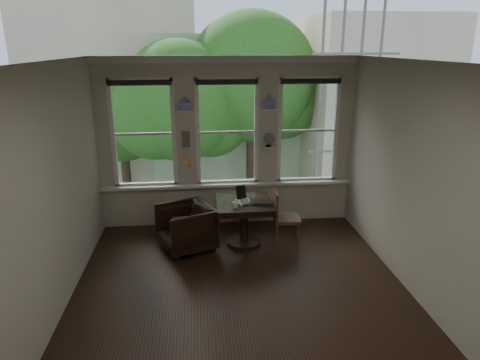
{
  "coord_description": "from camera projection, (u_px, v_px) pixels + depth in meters",
  "views": [
    {
      "loc": [
        -0.53,
        -5.18,
        3.18
      ],
      "look_at": [
        0.09,
        0.9,
        1.23
      ],
      "focal_mm": 32.0,
      "sensor_mm": 36.0,
      "label": 1
    }
  ],
  "objects": [
    {
      "name": "cushion_red",
      "position": [
        186.0,
        223.0,
        6.83
      ],
      "size": [
        0.45,
        0.45,
        0.06
      ],
      "primitive_type": "cube",
      "color": "maroon",
      "rests_on": "armchair_left"
    },
    {
      "name": "vase_right",
      "position": [
        269.0,
        101.0,
        7.36
      ],
      "size": [
        0.24,
        0.24,
        0.25
      ],
      "primitive_type": "imported",
      "color": "silver",
      "rests_on": "shelf_right"
    },
    {
      "name": "laptop",
      "position": [
        260.0,
        204.0,
        6.75
      ],
      "size": [
        0.4,
        0.31,
        0.03
      ],
      "primitive_type": "imported",
      "rotation": [
        0.0,
        0.0,
        -0.25
      ],
      "color": "black",
      "rests_on": "table"
    },
    {
      "name": "sticky_notes",
      "position": [
        187.0,
        159.0,
        7.55
      ],
      "size": [
        0.16,
        0.01,
        0.24
      ],
      "primitive_type": null,
      "color": "pink",
      "rests_on": "ground"
    },
    {
      "name": "window_right",
      "position": [
        307.0,
        130.0,
        7.69
      ],
      "size": [
        1.1,
        0.12,
        1.9
      ],
      "primitive_type": null,
      "color": "white",
      "rests_on": "ground"
    },
    {
      "name": "drinking_glass",
      "position": [
        245.0,
        202.0,
        6.76
      ],
      "size": [
        0.12,
        0.12,
        0.09
      ],
      "primitive_type": "imported",
      "rotation": [
        0.0,
        0.0,
        -0.02
      ],
      "color": "white",
      "rests_on": "table"
    },
    {
      "name": "side_chair_right",
      "position": [
        287.0,
        218.0,
        7.01
      ],
      "size": [
        0.45,
        0.45,
        0.92
      ],
      "primitive_type": null,
      "rotation": [
        0.0,
        0.0,
        1.51
      ],
      "color": "#402E16",
      "rests_on": "ground"
    },
    {
      "name": "intercom",
      "position": [
        186.0,
        139.0,
        7.44
      ],
      "size": [
        0.14,
        0.06,
        0.28
      ],
      "primitive_type": "cube",
      "color": "#59544F",
      "rests_on": "ground"
    },
    {
      "name": "window_left",
      "position": [
        144.0,
        134.0,
        7.41
      ],
      "size": [
        1.1,
        0.12,
        1.9
      ],
      "primitive_type": null,
      "color": "white",
      "rests_on": "ground"
    },
    {
      "name": "table",
      "position": [
        244.0,
        223.0,
        7.02
      ],
      "size": [
        0.9,
        0.9,
        0.75
      ],
      "primitive_type": null,
      "color": "black",
      "rests_on": "ground"
    },
    {
      "name": "shelf_right",
      "position": [
        269.0,
        109.0,
        7.4
      ],
      "size": [
        0.26,
        0.16,
        0.03
      ],
      "primitive_type": "cube",
      "color": "white",
      "rests_on": "ground"
    },
    {
      "name": "window_center",
      "position": [
        227.0,
        132.0,
        7.55
      ],
      "size": [
        1.1,
        0.12,
        1.9
      ],
      "primitive_type": null,
      "color": "white",
      "rests_on": "ground"
    },
    {
      "name": "desk_fan",
      "position": [
        268.0,
        142.0,
        7.55
      ],
      "size": [
        0.2,
        0.2,
        0.24
      ],
      "primitive_type": null,
      "color": "#59544F",
      "rests_on": "ground"
    },
    {
      "name": "ground",
      "position": [
        240.0,
        284.0,
        5.93
      ],
      "size": [
        4.5,
        4.5,
        0.0
      ],
      "primitive_type": "plane",
      "color": "black",
      "rests_on": "ground"
    },
    {
      "name": "tablet",
      "position": [
        241.0,
        192.0,
        7.01
      ],
      "size": [
        0.18,
        0.12,
        0.22
      ],
      "primitive_type": "cube",
      "rotation": [
        -0.26,
        0.0,
        0.33
      ],
      "color": "black",
      "rests_on": "table"
    },
    {
      "name": "ceiling",
      "position": [
        240.0,
        60.0,
        5.02
      ],
      "size": [
        4.5,
        4.5,
        0.0
      ],
      "primitive_type": "plane",
      "rotation": [
        3.14,
        0.0,
        0.0
      ],
      "color": "silver",
      "rests_on": "ground"
    },
    {
      "name": "papers",
      "position": [
        244.0,
        201.0,
        6.91
      ],
      "size": [
        0.28,
        0.34,
        0.0
      ],
      "primitive_type": "cube",
      "rotation": [
        0.0,
        0.0,
        0.23
      ],
      "color": "silver",
      "rests_on": "table"
    },
    {
      "name": "mug",
      "position": [
        235.0,
        205.0,
        6.64
      ],
      "size": [
        0.12,
        0.12,
        0.1
      ],
      "primitive_type": "imported",
      "rotation": [
        0.0,
        0.0,
        -0.1
      ],
      "color": "white",
      "rests_on": "table"
    },
    {
      "name": "shelf_left",
      "position": [
        185.0,
        111.0,
        7.26
      ],
      "size": [
        0.26,
        0.16,
        0.03
      ],
      "primitive_type": "cube",
      "color": "white",
      "rests_on": "ground"
    },
    {
      "name": "wall_back",
      "position": [
        227.0,
        143.0,
        7.61
      ],
      "size": [
        4.5,
        0.0,
        4.5
      ],
      "primitive_type": "plane",
      "rotation": [
        1.57,
        0.0,
        0.0
      ],
      "color": "#BCB2A0",
      "rests_on": "ground"
    },
    {
      "name": "wall_front",
      "position": [
        269.0,
        269.0,
        3.34
      ],
      "size": [
        4.5,
        0.0,
        4.5
      ],
      "primitive_type": "plane",
      "rotation": [
        -1.57,
        0.0,
        0.0
      ],
      "color": "#BCB2A0",
      "rests_on": "ground"
    },
    {
      "name": "armchair_left",
      "position": [
        186.0,
        228.0,
        6.85
      ],
      "size": [
        1.06,
        1.05,
        0.74
      ],
      "primitive_type": "imported",
      "rotation": [
        0.0,
        0.0,
        -1.18
      ],
      "color": "black",
      "rests_on": "ground"
    },
    {
      "name": "vase_left",
      "position": [
        184.0,
        102.0,
        7.22
      ],
      "size": [
        0.24,
        0.24,
        0.25
      ],
      "primitive_type": "imported",
      "color": "silver",
      "rests_on": "shelf_left"
    },
    {
      "name": "wall_right",
      "position": [
        408.0,
        176.0,
        5.69
      ],
      "size": [
        0.0,
        4.5,
        4.5
      ],
      "primitive_type": "plane",
      "rotation": [
        1.57,
        0.0,
        -1.57
      ],
      "color": "#BCB2A0",
      "rests_on": "ground"
    },
    {
      "name": "wall_left",
      "position": [
        58.0,
        187.0,
        5.26
      ],
      "size": [
        0.0,
        4.5,
        4.5
      ],
      "primitive_type": "plane",
      "rotation": [
        1.57,
        0.0,
        1.57
      ],
      "color": "#BCB2A0",
      "rests_on": "ground"
    }
  ]
}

